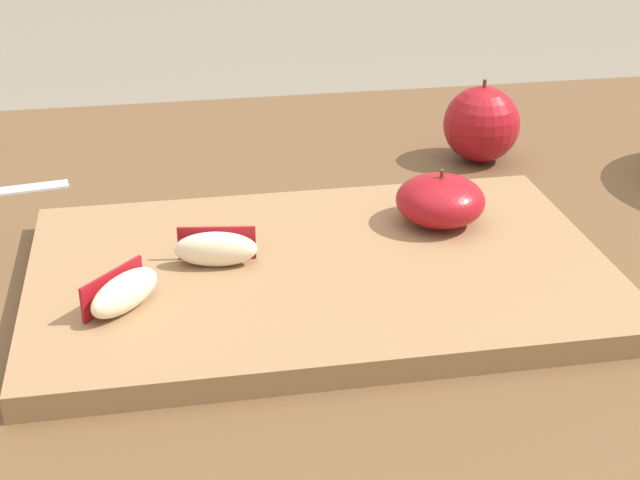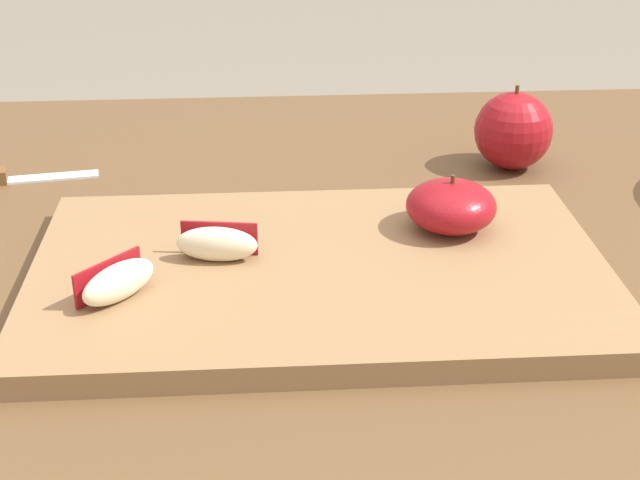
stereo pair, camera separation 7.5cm
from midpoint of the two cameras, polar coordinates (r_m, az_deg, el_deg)
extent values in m
cube|color=brown|center=(0.81, 7.32, -2.51)|extent=(1.20, 0.96, 0.03)
cube|color=olive|center=(0.76, 2.81, -2.10)|extent=(0.46, 0.29, 0.02)
ellipsoid|color=maroon|center=(0.82, 10.50, 1.97)|extent=(0.08, 0.08, 0.04)
cylinder|color=#4C3319|center=(0.81, 10.64, 3.47)|extent=(0.00, 0.00, 0.01)
ellipsoid|color=beige|center=(0.70, -9.09, -2.59)|extent=(0.06, 0.06, 0.03)
cube|color=maroon|center=(0.71, -9.74, -2.30)|extent=(0.04, 0.05, 0.03)
ellipsoid|color=beige|center=(0.75, -3.42, -0.32)|extent=(0.07, 0.03, 0.03)
cube|color=maroon|center=(0.76, -3.30, 0.08)|extent=(0.06, 0.01, 0.03)
cube|color=silver|center=(1.00, -13.70, 3.65)|extent=(0.09, 0.03, 0.00)
sphere|color=maroon|center=(1.01, 13.66, 6.37)|extent=(0.08, 0.08, 0.08)
cylinder|color=#4C3319|center=(1.00, 13.91, 8.66)|extent=(0.00, 0.00, 0.01)
camera|label=1|loc=(0.04, -87.14, 1.39)|focal=53.18mm
camera|label=2|loc=(0.04, 92.86, -1.39)|focal=53.18mm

